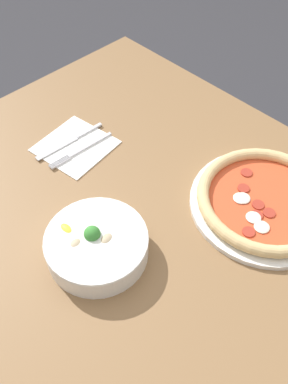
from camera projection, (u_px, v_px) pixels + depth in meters
ground_plane at (138, 353)px, 1.48m from camera, size 8.00×8.00×0.00m
dining_table at (135, 249)px, 0.98m from camera, size 1.10×0.96×0.77m
pizza at (265, 200)px, 0.90m from camera, size 0.32×0.32×0.04m
bowl at (96, 244)px, 0.82m from camera, size 0.20×0.20×0.07m
napkin at (75, 146)px, 1.04m from camera, size 0.18×0.18×0.00m
fork at (82, 149)px, 1.02m from camera, size 0.02×0.18×0.00m
knife at (73, 139)px, 1.05m from camera, size 0.02×0.19×0.01m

